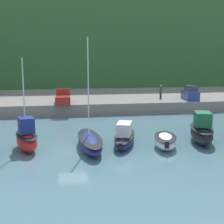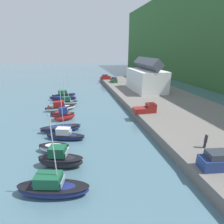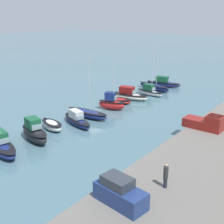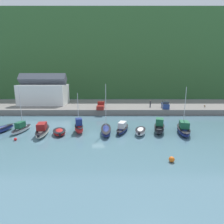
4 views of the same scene
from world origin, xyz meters
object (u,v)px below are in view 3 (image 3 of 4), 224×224
(moored_boat_7, at_px, (77,120))
(parked_car_1, at_px, (120,193))
(moored_boat_5, at_px, (111,103))
(moored_boat_8, at_px, (52,125))
(moored_boat_6, at_px, (87,113))
(moored_boat_4, at_px, (119,101))
(moored_boat_10, at_px, (0,145))
(moored_boat_1, at_px, (154,87))
(mooring_buoy_1, at_px, (125,91))
(pickup_truck_0, at_px, (207,123))
(moored_boat_9, at_px, (34,132))
(person_on_quay, at_px, (166,175))
(moored_boat_3, at_px, (128,95))
(moored_boat_2, at_px, (150,91))
(moored_boat_0, at_px, (163,83))

(moored_boat_7, xyz_separation_m, parked_car_1, (13.62, 17.18, 1.79))
(moored_boat_5, distance_m, moored_boat_8, 12.05)
(moored_boat_6, bearing_deg, moored_boat_4, -178.39)
(moored_boat_10, bearing_deg, moored_boat_1, -165.59)
(moored_boat_6, height_order, mooring_buoy_1, moored_boat_6)
(moored_boat_7, distance_m, pickup_truck_0, 17.59)
(moored_boat_9, distance_m, moored_boat_10, 4.61)
(person_on_quay, bearing_deg, parked_car_1, -22.52)
(parked_car_1, xyz_separation_m, person_on_quay, (-4.08, 1.69, 0.18))
(moored_boat_7, xyz_separation_m, moored_boat_9, (7.28, -0.38, 0.34))
(moored_boat_3, height_order, moored_boat_4, moored_boat_3)
(moored_boat_8, relative_size, person_on_quay, 2.23)
(moored_boat_1, xyz_separation_m, moored_boat_3, (8.95, -0.26, 0.17))
(moored_boat_2, relative_size, moored_boat_10, 1.02)
(moored_boat_9, height_order, mooring_buoy_1, moored_boat_9)
(moored_boat_7, bearing_deg, moored_boat_5, -159.27)
(moored_boat_3, relative_size, person_on_quay, 3.55)
(mooring_buoy_1, bearing_deg, moored_boat_1, 147.72)
(parked_car_1, bearing_deg, moored_boat_10, -87.74)
(moored_boat_10, bearing_deg, moored_boat_7, -170.79)
(moored_boat_4, distance_m, moored_boat_7, 12.32)
(moored_boat_3, distance_m, moored_boat_7, 15.45)
(moored_boat_1, bearing_deg, moored_boat_10, 15.77)
(moored_boat_7, bearing_deg, parked_car_1, 69.70)
(moored_boat_8, relative_size, moored_boat_10, 0.53)
(person_on_quay, bearing_deg, moored_boat_3, -140.54)
(moored_boat_9, relative_size, pickup_truck_0, 1.28)
(parked_car_1, bearing_deg, moored_boat_7, -120.56)
(moored_boat_4, relative_size, moored_boat_6, 0.51)
(moored_boat_3, height_order, moored_boat_7, moored_boat_3)
(moored_boat_4, bearing_deg, moored_boat_3, 164.35)
(moored_boat_0, height_order, moored_boat_9, moored_boat_9)
(pickup_truck_0, bearing_deg, moored_boat_9, -51.69)
(moored_boat_9, distance_m, parked_car_1, 18.73)
(moored_boat_1, xyz_separation_m, pickup_truck_0, (18.98, 18.05, 1.76))
(moored_boat_0, distance_m, moored_boat_7, 28.11)
(parked_car_1, distance_m, person_on_quay, 4.42)
(moored_boat_5, bearing_deg, person_on_quay, 30.99)
(moored_boat_9, distance_m, mooring_buoy_1, 26.58)
(moored_boat_8, bearing_deg, moored_boat_9, 31.36)
(moored_boat_10, bearing_deg, mooring_buoy_1, -159.16)
(moored_boat_4, height_order, moored_boat_10, moored_boat_10)
(moored_boat_6, relative_size, parked_car_1, 2.17)
(mooring_buoy_1, bearing_deg, person_on_quay, 39.73)
(moored_boat_4, relative_size, moored_boat_10, 0.54)
(moored_boat_7, bearing_deg, moored_boat_6, -146.56)
(moored_boat_2, xyz_separation_m, moored_boat_10, (32.09, -0.92, 0.15))
(moored_boat_4, distance_m, moored_boat_5, 3.80)
(moored_boat_3, xyz_separation_m, moored_boat_4, (3.14, 0.16, -0.35))
(moored_boat_9, bearing_deg, moored_boat_1, -162.02)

